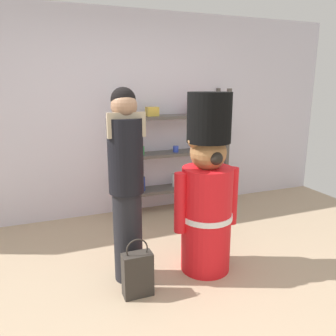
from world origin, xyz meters
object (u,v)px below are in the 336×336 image
Objects in this scene: merchandise_shelf at (176,150)px; person_shopper at (126,182)px; teddy_bear_guard at (207,193)px; shopping_bag at (138,274)px.

merchandise_shelf is 0.98× the size of person_shopper.
merchandise_shelf is at bearing 53.96° from person_shopper.
merchandise_shelf reaches higher than teddy_bear_guard.
teddy_bear_guard reaches higher than shopping_bag.
merchandise_shelf is 1.61m from teddy_bear_guard.
person_shopper is (-1.07, -1.46, 0.07)m from merchandise_shelf.
teddy_bear_guard is 0.92m from shopping_bag.
teddy_bear_guard is (-0.35, -1.57, -0.08)m from merchandise_shelf.
shopping_bag is (-0.00, -0.28, -0.70)m from person_shopper.
shopping_bag is (-0.71, -0.17, -0.56)m from teddy_bear_guard.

